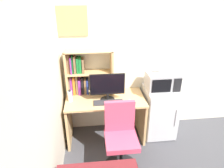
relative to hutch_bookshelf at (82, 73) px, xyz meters
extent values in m
cube|color=silver|center=(1.68, 0.13, 0.22)|extent=(6.40, 0.04, 2.60)
cube|color=silver|center=(-0.34, -1.49, 0.22)|extent=(0.04, 4.40, 2.60)
cube|color=tan|center=(0.33, -0.21, -0.36)|extent=(1.21, 0.65, 0.03)
cube|color=tan|center=(-0.25, -0.21, -0.73)|extent=(0.04, 0.58, 0.71)
cube|color=tan|center=(0.92, -0.21, -0.73)|extent=(0.04, 0.58, 0.71)
cube|color=tan|center=(-0.24, -0.01, 0.01)|extent=(0.03, 0.25, 0.70)
cube|color=tan|center=(0.45, -0.01, 0.01)|extent=(0.03, 0.25, 0.70)
cube|color=tan|center=(0.11, -0.01, 0.35)|extent=(0.72, 0.25, 0.01)
cube|color=tan|center=(0.11, -0.01, 0.01)|extent=(0.66, 0.25, 0.01)
cube|color=silver|center=(-0.21, 0.02, -0.21)|extent=(0.02, 0.15, 0.27)
cube|color=purple|center=(-0.18, 0.01, -0.20)|extent=(0.03, 0.17, 0.29)
cube|color=orange|center=(-0.14, 0.01, -0.19)|extent=(0.04, 0.17, 0.30)
cube|color=brown|center=(-0.10, 0.01, -0.19)|extent=(0.03, 0.17, 0.31)
cube|color=purple|center=(-0.06, 0.01, -0.22)|extent=(0.04, 0.18, 0.25)
cube|color=black|center=(-0.01, 0.02, -0.21)|extent=(0.04, 0.15, 0.27)
cube|color=brown|center=(0.03, 0.01, -0.22)|extent=(0.03, 0.17, 0.24)
cube|color=navy|center=(0.06, 0.01, -0.22)|extent=(0.03, 0.16, 0.24)
cube|color=brown|center=(-0.20, 0.02, 0.16)|extent=(0.04, 0.15, 0.29)
cube|color=purple|center=(-0.16, 0.00, 0.14)|extent=(0.02, 0.19, 0.25)
cube|color=#197233|center=(-0.14, 0.01, 0.15)|extent=(0.02, 0.16, 0.27)
cube|color=brown|center=(-0.11, 0.01, 0.15)|extent=(0.03, 0.17, 0.27)
cube|color=#197233|center=(-0.07, 0.01, 0.14)|extent=(0.03, 0.17, 0.24)
cube|color=#197233|center=(-0.03, 0.01, 0.14)|extent=(0.04, 0.16, 0.23)
cube|color=brown|center=(0.02, 0.01, 0.13)|extent=(0.03, 0.17, 0.22)
cylinder|color=black|center=(0.36, -0.28, -0.33)|extent=(0.22, 0.22, 0.02)
cylinder|color=black|center=(0.36, -0.28, -0.28)|extent=(0.04, 0.04, 0.09)
cube|color=black|center=(0.36, -0.27, -0.08)|extent=(0.51, 0.01, 0.33)
cube|color=black|center=(0.36, -0.28, -0.08)|extent=(0.49, 0.02, 0.30)
cube|color=#333338|center=(0.37, -0.37, -0.33)|extent=(0.44, 0.14, 0.02)
ellipsoid|color=silver|center=(0.69, -0.38, -0.33)|extent=(0.06, 0.11, 0.03)
cylinder|color=silver|center=(-0.19, -0.24, -0.26)|extent=(0.07, 0.07, 0.16)
cylinder|color=black|center=(-0.19, -0.24, -0.17)|extent=(0.04, 0.04, 0.02)
cube|color=silver|center=(1.22, -0.17, -0.67)|extent=(0.50, 0.53, 0.83)
cube|color=silver|center=(1.22, -0.44, -0.67)|extent=(0.48, 0.01, 0.80)
cylinder|color=#B2B2B7|center=(1.40, -0.46, -0.62)|extent=(0.01, 0.01, 0.29)
cube|color=#ADADB2|center=(1.22, -0.17, -0.12)|extent=(0.49, 0.33, 0.27)
cube|color=black|center=(1.16, -0.35, -0.12)|extent=(0.29, 0.01, 0.20)
cube|color=black|center=(1.40, -0.35, -0.12)|extent=(0.12, 0.01, 0.22)
cylinder|color=silver|center=(1.22, -0.17, 0.02)|extent=(0.11, 0.11, 0.01)
cylinder|color=silver|center=(1.22, -0.17, 0.07)|extent=(0.02, 0.02, 0.07)
cylinder|color=silver|center=(1.22, -0.18, 0.17)|extent=(0.15, 0.03, 0.15)
cylinder|color=black|center=(0.48, -0.91, -1.06)|extent=(0.48, 0.48, 0.04)
cylinder|color=black|center=(0.48, -0.91, -0.84)|extent=(0.04, 0.04, 0.45)
cube|color=#D84766|center=(0.48, -0.91, -0.59)|extent=(0.42, 0.42, 0.07)
cube|color=#D84766|center=(0.48, -0.72, -0.34)|extent=(0.40, 0.06, 0.44)
cube|color=tan|center=(-0.19, 0.10, 0.77)|extent=(0.61, 0.02, 0.42)
camera|label=1|loc=(0.13, -2.93, 1.16)|focal=32.39mm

